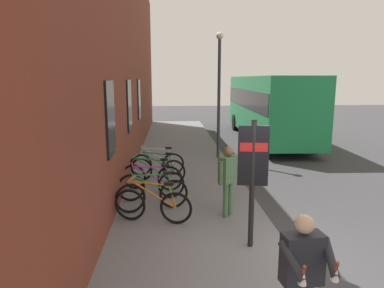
# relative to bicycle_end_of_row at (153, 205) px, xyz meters

# --- Properties ---
(ground) EXTENTS (60.00, 60.00, 0.00)m
(ground) POSITION_rel_bicycle_end_of_row_xyz_m (4.15, -3.61, -0.51)
(ground) COLOR #38383A
(sidewalk_pavement) EXTENTS (24.00, 3.50, 0.12)m
(sidewalk_pavement) POSITION_rel_bicycle_end_of_row_xyz_m (6.15, -0.86, -0.45)
(sidewalk_pavement) COLOR slate
(sidewalk_pavement) RESTS_ON ground
(station_facade) EXTENTS (22.00, 0.65, 8.31)m
(station_facade) POSITION_rel_bicycle_end_of_row_xyz_m (7.14, 1.19, 3.64)
(station_facade) COLOR brown
(station_facade) RESTS_ON ground
(bicycle_end_of_row) EXTENTS (0.61, 1.73, 0.97)m
(bicycle_end_of_row) POSITION_rel_bicycle_end_of_row_xyz_m (0.00, 0.00, 0.00)
(bicycle_end_of_row) COLOR black
(bicycle_end_of_row) RESTS_ON sidewalk_pavement
(bicycle_far_end) EXTENTS (0.60, 1.73, 0.97)m
(bicycle_far_end) POSITION_rel_bicycle_end_of_row_xyz_m (0.69, 0.04, -0.00)
(bicycle_far_end) COLOR black
(bicycle_far_end) RESTS_ON sidewalk_pavement
(bicycle_nearest_sign) EXTENTS (0.50, 1.75, 0.97)m
(bicycle_nearest_sign) POSITION_rel_bicycle_end_of_row_xyz_m (1.46, 0.10, -0.00)
(bicycle_nearest_sign) COLOR black
(bicycle_nearest_sign) RESTS_ON sidewalk_pavement
(bicycle_beside_lamp) EXTENTS (0.56, 1.74, 0.97)m
(bicycle_beside_lamp) POSITION_rel_bicycle_end_of_row_xyz_m (2.25, 0.14, -0.00)
(bicycle_beside_lamp) COLOR black
(bicycle_beside_lamp) RESTS_ON sidewalk_pavement
(bicycle_leaning_wall) EXTENTS (0.67, 1.71, 0.97)m
(bicycle_leaning_wall) POSITION_rel_bicycle_end_of_row_xyz_m (3.02, -0.00, -0.00)
(bicycle_leaning_wall) COLOR black
(bicycle_leaning_wall) RESTS_ON sidewalk_pavement
(bicycle_mid_rack) EXTENTS (0.48, 1.77, 0.97)m
(bicycle_mid_rack) POSITION_rel_bicycle_end_of_row_xyz_m (3.75, 0.03, 0.00)
(bicycle_mid_rack) COLOR black
(bicycle_mid_rack) RESTS_ON sidewalk_pavement
(transit_info_sign) EXTENTS (0.17, 0.56, 2.40)m
(transit_info_sign) POSITION_rel_bicycle_end_of_row_xyz_m (-1.23, -1.88, 1.21)
(transit_info_sign) COLOR black
(transit_info_sign) RESTS_ON sidewalk_pavement
(city_bus) EXTENTS (10.58, 2.90, 3.35)m
(city_bus) POSITION_rel_bicycle_end_of_row_xyz_m (10.89, -5.61, 1.41)
(city_bus) COLOR #1E8C4C
(city_bus) RESTS_ON ground
(pedestrian_near_bus) EXTENTS (0.49, 0.51, 1.64)m
(pedestrian_near_bus) POSITION_rel_bicycle_end_of_row_xyz_m (0.24, -1.70, 0.61)
(pedestrian_near_bus) COLOR #4C724C
(pedestrian_near_bus) RESTS_ON sidewalk_pavement
(tourist_with_hotdogs) EXTENTS (0.60, 0.63, 1.63)m
(tourist_with_hotdogs) POSITION_rel_bicycle_end_of_row_xyz_m (-3.70, -1.88, 0.62)
(tourist_with_hotdogs) COLOR maroon
(tourist_with_hotdogs) RESTS_ON sidewalk_pavement
(street_lamp) EXTENTS (0.28, 0.28, 4.85)m
(street_lamp) POSITION_rel_bicycle_end_of_row_xyz_m (6.20, -2.31, 2.51)
(street_lamp) COLOR #333338
(street_lamp) RESTS_ON sidewalk_pavement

